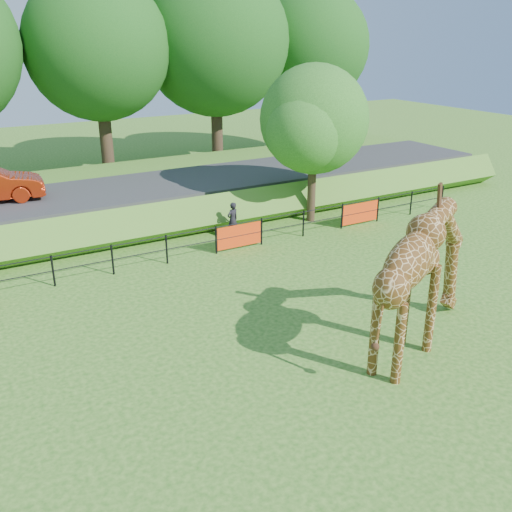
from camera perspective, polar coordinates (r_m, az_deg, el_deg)
name	(u,v)px	position (r m, az deg, el deg)	size (l,w,h in m)	color
ground	(285,367)	(14.72, 2.95, -11.05)	(90.00, 90.00, 0.00)	#265F17
giraffe	(424,278)	(15.46, 16.42, -2.12)	(5.46, 1.00, 3.90)	#533111
perimeter_fence	(167,249)	(20.93, -8.93, 0.66)	(28.07, 0.10, 1.10)	black
embankment	(107,198)	(27.72, -14.68, 5.64)	(40.00, 9.00, 1.30)	#265F17
road	(115,190)	(26.14, -13.90, 6.38)	(40.00, 5.00, 0.12)	#2B2B2D
visitor	(233,220)	(23.36, -2.35, 3.63)	(0.54, 0.35, 1.48)	black
tree_east	(315,124)	(24.92, 5.97, 13.04)	(5.40, 4.71, 6.76)	#2F1F15
bg_tree_line	(95,46)	(33.52, -15.79, 19.56)	(37.30, 8.80, 11.82)	#2F1F15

